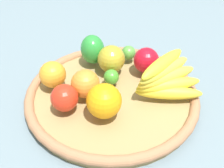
{
  "coord_description": "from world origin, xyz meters",
  "views": [
    {
      "loc": [
        0.2,
        0.53,
        0.51
      ],
      "look_at": [
        0.0,
        0.0,
        0.06
      ],
      "focal_mm": 46.07,
      "sensor_mm": 36.0,
      "label": 1
    }
  ],
  "objects": [
    {
      "name": "orange_0",
      "position": [
        0.05,
        0.08,
        0.08
      ],
      "size": [
        0.1,
        0.1,
        0.08
      ],
      "primitive_type": "sphere",
      "rotation": [
        0.0,
        0.0,
        3.35
      ],
      "color": "orange",
      "rests_on": "basket"
    },
    {
      "name": "orange_1",
      "position": [
        0.14,
        -0.07,
        0.07
      ],
      "size": [
        0.1,
        0.1,
        0.07
      ],
      "primitive_type": "sphere",
      "rotation": [
        0.0,
        0.0,
        5.53
      ],
      "color": "orange",
      "rests_on": "basket"
    },
    {
      "name": "bell_pepper",
      "position": [
        0.01,
        -0.14,
        0.08
      ],
      "size": [
        0.08,
        0.08,
        0.08
      ],
      "primitive_type": "ellipsoid",
      "rotation": [
        0.0,
        0.0,
        4.56
      ],
      "color": "#298D35",
      "rests_on": "basket"
    },
    {
      "name": "orange_2",
      "position": [
        0.07,
        -0.01,
        0.07
      ],
      "size": [
        0.08,
        0.08,
        0.07
      ],
      "primitive_type": "sphere",
      "rotation": [
        0.0,
        0.0,
        6.15
      ],
      "color": "orange",
      "rests_on": "basket"
    },
    {
      "name": "lime_1",
      "position": [
        -0.1,
        -0.12,
        0.06
      ],
      "size": [
        0.06,
        0.06,
        0.04
      ],
      "primitive_type": "sphere",
      "rotation": [
        0.0,
        0.0,
        5.32
      ],
      "color": "#529B3C",
      "rests_on": "basket"
    },
    {
      "name": "apple_0",
      "position": [
        -0.12,
        -0.05,
        0.07
      ],
      "size": [
        0.1,
        0.1,
        0.07
      ],
      "primitive_type": "sphere",
      "rotation": [
        0.0,
        0.0,
        5.69
      ],
      "color": "red",
      "rests_on": "basket"
    },
    {
      "name": "apple_2",
      "position": [
        -0.03,
        -0.08,
        0.08
      ],
      "size": [
        0.1,
        0.1,
        0.08
      ],
      "primitive_type": "sphere",
      "rotation": [
        0.0,
        0.0,
        4.34
      ],
      "color": "#A79829",
      "rests_on": "basket"
    },
    {
      "name": "banana_bunch",
      "position": [
        -0.12,
        0.05,
        0.08
      ],
      "size": [
        0.17,
        0.14,
        0.09
      ],
      "color": "yellow",
      "rests_on": "basket"
    },
    {
      "name": "lime_0",
      "position": [
        -0.01,
        -0.03,
        0.06
      ],
      "size": [
        0.06,
        0.06,
        0.04
      ],
      "primitive_type": "sphere",
      "rotation": [
        0.0,
        0.0,
        0.54
      ],
      "color": "green",
      "rests_on": "basket"
    },
    {
      "name": "basket",
      "position": [
        0.0,
        0.0,
        0.02
      ],
      "size": [
        0.45,
        0.45,
        0.04
      ],
      "color": "#978050",
      "rests_on": "ground_plane"
    },
    {
      "name": "apple_1",
      "position": [
        0.13,
        0.02,
        0.07
      ],
      "size": [
        0.09,
        0.09,
        0.07
      ],
      "primitive_type": "sphere",
      "rotation": [
        0.0,
        0.0,
        4.15
      ],
      "color": "red",
      "rests_on": "basket"
    },
    {
      "name": "ground_plane",
      "position": [
        0.0,
        0.0,
        0.0
      ],
      "size": [
        2.4,
        2.4,
        0.0
      ],
      "primitive_type": "plane",
      "color": "slate",
      "rests_on": "ground"
    }
  ]
}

